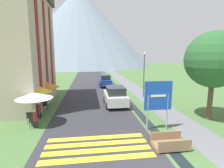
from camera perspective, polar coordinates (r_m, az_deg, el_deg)
ground_plane at (r=25.91m, az=-1.26°, el=-1.10°), size 160.00×160.00×0.00m
road at (r=35.63m, az=-7.09°, el=1.72°), size 6.40×60.00×0.01m
footpath at (r=36.21m, az=2.61°, el=1.91°), size 2.20×60.00×0.01m
drainage_channel at (r=35.86m, az=-1.17°, el=1.84°), size 0.60×60.00×0.00m
crosswalk_marking at (r=9.66m, az=-4.80°, el=-19.81°), size 5.44×2.54×0.01m
mountain_distant at (r=81.50m, az=-10.42°, el=17.65°), size 60.56×60.56×33.27m
hotel_building at (r=18.54m, az=-29.01°, el=11.98°), size 5.69×9.27×10.97m
road_sign at (r=11.28m, az=14.80°, el=-4.87°), size 1.78×0.11×3.15m
footbridge at (r=9.94m, az=18.38°, el=-17.97°), size 1.70×1.10×0.65m
parked_car_near at (r=16.52m, az=1.08°, el=-3.93°), size 1.98×3.94×1.82m
parked_car_far at (r=26.48m, az=-2.21°, el=1.12°), size 1.72×3.81×1.82m
cafe_chair_middle at (r=15.13m, az=-23.38°, el=-7.53°), size 0.40×0.40×0.85m
cafe_chair_near_left at (r=13.58m, az=-25.20°, el=-9.56°), size 0.40×0.40×0.85m
cafe_chair_far_right at (r=16.13m, az=-21.02°, el=-6.35°), size 0.40×0.40×0.85m
cafe_chair_nearest at (r=12.68m, az=-24.48°, el=-10.84°), size 0.40×0.40×0.85m
cafe_umbrella_front_white at (r=12.74m, az=-24.01°, el=-3.49°), size 2.39×2.39×2.25m
cafe_umbrella_middle_yellow at (r=15.04m, az=-22.53°, el=-1.62°), size 1.95×1.95×2.26m
cafe_umbrella_rear_orange at (r=17.49m, az=-20.50°, el=-0.22°), size 2.27×2.27×2.23m
person_seated_far at (r=12.57m, az=-23.81°, el=-10.05°), size 0.32×0.32×1.28m
person_seated_near at (r=14.40m, az=-22.74°, el=-7.53°), size 0.32×0.32×1.27m
streetlamp at (r=19.90m, az=10.42°, el=4.26°), size 0.28×0.28×5.03m
tree_by_path at (r=14.33m, az=30.32°, el=6.83°), size 3.99×3.99×6.40m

